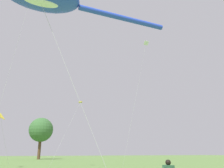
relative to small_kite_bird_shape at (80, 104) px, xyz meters
The scene contains 4 objects.
small_kite_bird_shape is the anchor object (origin of this frame).
small_kite_box_yellow 13.28m from the small_kite_bird_shape, 12.54° to the left, with size 3.23×2.73×17.49m.
small_kite_delta_white 10.87m from the small_kite_bird_shape, 136.04° to the left, with size 2.43×3.13×6.67m.
tree_broad_distant 46.07m from the small_kite_bird_shape, 87.16° to the left, with size 6.85×6.85×11.59m.
Camera 1 is at (-7.93, -3.76, 1.74)m, focal length 36.76 mm.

